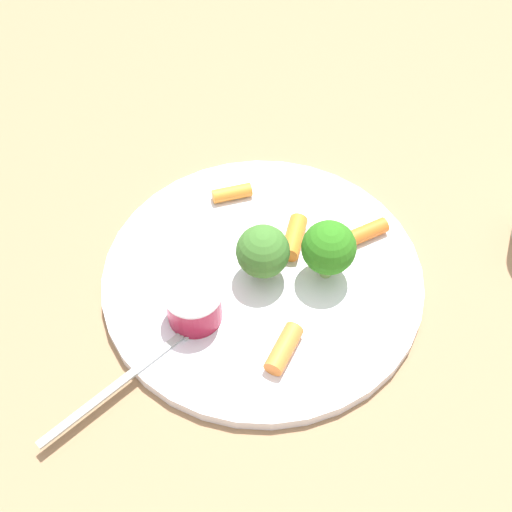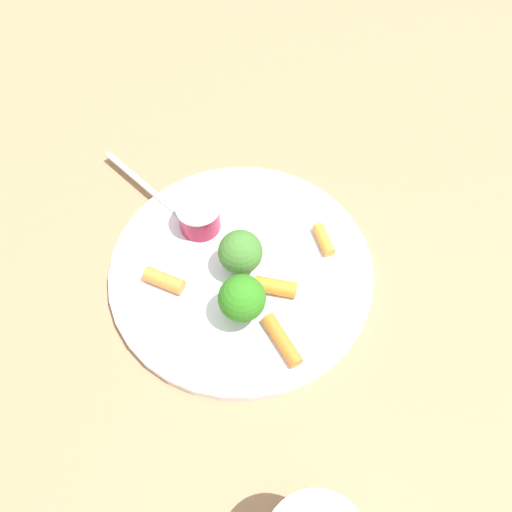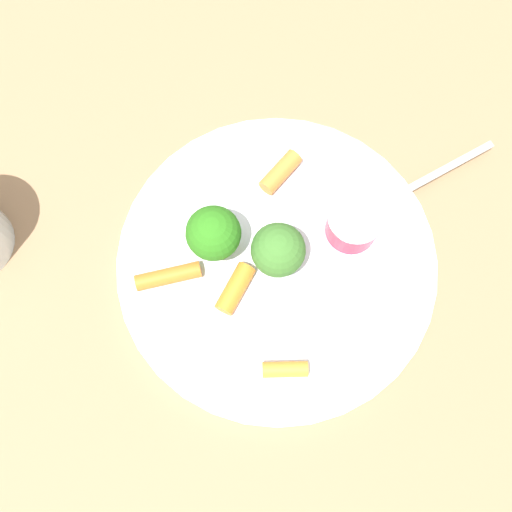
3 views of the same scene
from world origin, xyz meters
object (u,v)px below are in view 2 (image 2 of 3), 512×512
at_px(carrot_stick_1, 276,287).
at_px(fork, 153,192).
at_px(carrot_stick_3, 282,340).
at_px(sauce_cup, 199,216).
at_px(broccoli_floret_0, 237,253).
at_px(carrot_stick_0, 164,280).
at_px(broccoli_floret_1, 242,299).
at_px(carrot_stick_2, 324,240).
at_px(plate, 241,271).

xyz_separation_m(carrot_stick_1, fork, (-0.11, -0.16, -0.01)).
distance_m(carrot_stick_1, carrot_stick_3, 0.06).
distance_m(sauce_cup, carrot_stick_1, 0.12).
xyz_separation_m(broccoli_floret_0, fork, (-0.09, -0.11, -0.03)).
height_order(broccoli_floret_0, carrot_stick_0, broccoli_floret_0).
bearing_deg(broccoli_floret_1, carrot_stick_2, 141.52).
height_order(carrot_stick_0, carrot_stick_3, carrot_stick_0).
bearing_deg(broccoli_floret_0, broccoli_floret_1, 12.28).
xyz_separation_m(broccoli_floret_0, carrot_stick_0, (0.03, -0.08, -0.02)).
bearing_deg(broccoli_floret_0, carrot_stick_1, 62.31).
xyz_separation_m(sauce_cup, carrot_stick_0, (0.08, -0.03, -0.01)).
bearing_deg(carrot_stick_3, carrot_stick_2, 164.20).
distance_m(carrot_stick_0, fork, 0.13).
height_order(sauce_cup, carrot_stick_1, sauce_cup).
xyz_separation_m(broccoli_floret_1, fork, (-0.15, -0.13, -0.04)).
xyz_separation_m(carrot_stick_0, carrot_stick_1, (-0.01, 0.12, 0.00)).
bearing_deg(broccoli_floret_1, carrot_stick_3, 58.34).
bearing_deg(carrot_stick_0, broccoli_floret_1, 72.90).
relative_size(broccoli_floret_0, broccoli_floret_1, 0.92).
bearing_deg(carrot_stick_2, broccoli_floret_0, -64.11).
distance_m(broccoli_floret_1, carrot_stick_3, 0.06).
relative_size(carrot_stick_0, carrot_stick_3, 0.76).
bearing_deg(carrot_stick_1, fork, -126.04).
bearing_deg(plate, sauce_cup, -133.58).
relative_size(carrot_stick_2, fork, 0.28).
relative_size(carrot_stick_1, carrot_stick_3, 0.78).
bearing_deg(broccoli_floret_0, fork, -128.78).
xyz_separation_m(broccoli_floret_1, carrot_stick_2, (-0.10, 0.08, -0.03)).
bearing_deg(carrot_stick_3, broccoli_floret_1, -121.66).
height_order(carrot_stick_1, carrot_stick_2, carrot_stick_1).
height_order(carrot_stick_3, fork, carrot_stick_3).
bearing_deg(carrot_stick_2, carrot_stick_3, -15.80).
relative_size(plate, broccoli_floret_0, 5.10).
xyz_separation_m(plate, carrot_stick_1, (0.02, 0.04, 0.01)).
relative_size(broccoli_floret_1, carrot_stick_2, 1.61).
xyz_separation_m(carrot_stick_1, carrot_stick_3, (0.06, 0.01, -0.00)).
bearing_deg(carrot_stick_0, fork, -162.03).
xyz_separation_m(broccoli_floret_0, carrot_stick_2, (-0.04, 0.09, -0.03)).
height_order(carrot_stick_1, carrot_stick_3, carrot_stick_1).
relative_size(carrot_stick_0, fork, 0.32).
distance_m(carrot_stick_3, fork, 0.24).
distance_m(sauce_cup, carrot_stick_2, 0.14).
bearing_deg(carrot_stick_2, carrot_stick_0, -66.55).
distance_m(plate, broccoli_floret_1, 0.07).
distance_m(plate, carrot_stick_3, 0.10).
distance_m(broccoli_floret_0, carrot_stick_2, 0.10).
distance_m(broccoli_floret_1, carrot_stick_2, 0.13).
xyz_separation_m(sauce_cup, broccoli_floret_1, (0.11, 0.06, 0.02)).
distance_m(sauce_cup, carrot_stick_3, 0.17).
height_order(plate, carrot_stick_0, carrot_stick_0).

